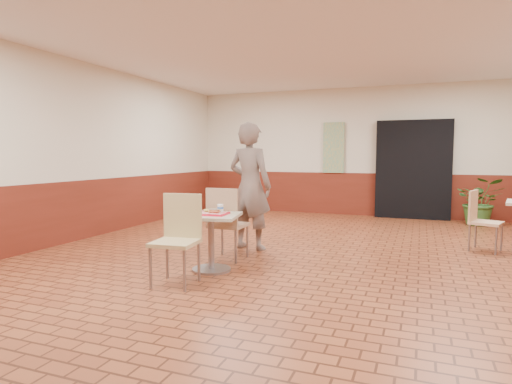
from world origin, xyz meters
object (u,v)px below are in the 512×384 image
(chair_main_front, at_px, (178,234))
(ring_donut, at_px, (208,210))
(paper_cup, at_px, (220,208))
(customer, at_px, (250,186))
(potted_plant, at_px, (480,201))
(long_john_donut, at_px, (215,211))
(serving_tray, at_px, (211,213))
(chair_second_left, at_px, (481,217))
(main_table, at_px, (211,233))
(chair_main_back, at_px, (226,220))

(chair_main_front, distance_m, ring_donut, 0.66)
(ring_donut, xyz_separation_m, paper_cup, (0.16, 0.03, 0.03))
(customer, bearing_deg, potted_plant, -124.79)
(long_john_donut, bearing_deg, serving_tray, 160.51)
(chair_main_front, xyz_separation_m, chair_second_left, (3.36, 3.05, -0.05))
(chair_main_front, height_order, customer, customer)
(chair_main_front, bearing_deg, paper_cup, 66.82)
(chair_second_left, height_order, potted_plant, potted_plant)
(main_table, distance_m, paper_cup, 0.32)
(long_john_donut, relative_size, paper_cup, 1.74)
(chair_main_front, height_order, paper_cup, chair_main_front)
(main_table, relative_size, chair_second_left, 0.78)
(customer, distance_m, long_john_donut, 1.35)
(paper_cup, height_order, chair_second_left, chair_second_left)
(paper_cup, relative_size, potted_plant, 0.10)
(serving_tray, height_order, ring_donut, ring_donut)
(paper_cup, relative_size, chair_second_left, 0.11)
(serving_tray, distance_m, potted_plant, 6.16)
(chair_main_back, bearing_deg, ring_donut, 88.95)
(long_john_donut, bearing_deg, chair_main_back, 101.22)
(serving_tray, distance_m, ring_donut, 0.08)
(chair_second_left, bearing_deg, main_table, 146.76)
(ring_donut, height_order, paper_cup, paper_cup)
(chair_main_front, distance_m, chair_second_left, 4.53)
(chair_main_back, distance_m, long_john_donut, 0.60)
(serving_tray, height_order, potted_plant, potted_plant)
(chair_main_front, xyz_separation_m, potted_plant, (3.64, 5.63, -0.07))
(chair_second_left, bearing_deg, paper_cup, 146.75)
(chair_main_back, bearing_deg, main_table, 96.24)
(serving_tray, bearing_deg, chair_second_left, 37.09)
(serving_tray, distance_m, chair_second_left, 4.08)
(potted_plant, bearing_deg, main_table, -125.06)
(main_table, distance_m, long_john_donut, 0.28)
(customer, relative_size, ring_donut, 17.95)
(paper_cup, bearing_deg, customer, 94.86)
(main_table, distance_m, ring_donut, 0.28)
(chair_second_left, bearing_deg, chair_main_front, 151.91)
(long_john_donut, xyz_separation_m, potted_plant, (3.48, 5.06, -0.26))
(main_table, height_order, serving_tray, serving_tray)
(chair_main_back, distance_m, potted_plant, 5.76)
(chair_main_back, height_order, paper_cup, chair_main_back)
(customer, xyz_separation_m, ring_donut, (-0.05, -1.27, -0.21))
(chair_main_front, height_order, chair_second_left, chair_main_front)
(main_table, height_order, ring_donut, ring_donut)
(main_table, bearing_deg, chair_main_front, -100.27)
(ring_donut, height_order, chair_second_left, chair_second_left)
(chair_main_back, relative_size, customer, 0.52)
(chair_main_back, distance_m, ring_donut, 0.53)
(chair_main_back, xyz_separation_m, ring_donut, (-0.02, -0.49, 0.19))
(customer, relative_size, paper_cup, 19.90)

